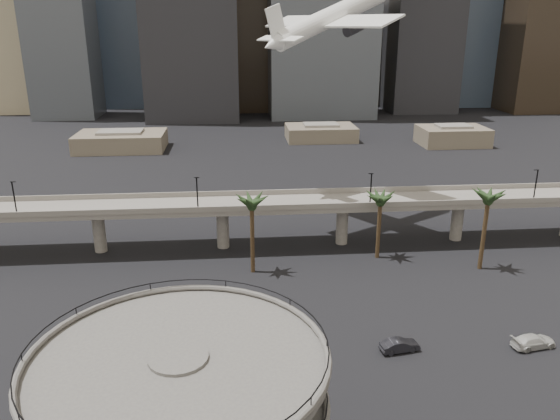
{
  "coord_description": "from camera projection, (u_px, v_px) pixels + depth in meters",
  "views": [
    {
      "loc": [
        -8.56,
        -38.29,
        39.01
      ],
      "look_at": [
        -2.86,
        28.0,
        16.19
      ],
      "focal_mm": 35.0,
      "sensor_mm": 36.0,
      "label": 1
    }
  ],
  "objects": [
    {
      "name": "overpass",
      "position": [
        283.0,
        208.0,
        98.89
      ],
      "size": [
        130.0,
        9.3,
        14.7
      ],
      "color": "slate",
      "rests_on": "ground"
    },
    {
      "name": "palm_trees",
      "position": [
        374.0,
        202.0,
        88.94
      ],
      "size": [
        42.4,
        10.4,
        14.0
      ],
      "color": "#42311C",
      "rests_on": "ground"
    },
    {
      "name": "low_buildings",
      "position": [
        280.0,
        137.0,
        183.17
      ],
      "size": [
        135.0,
        27.5,
        6.8
      ],
      "color": "#6A5C4E",
      "rests_on": "ground"
    },
    {
      "name": "airborne_jet",
      "position": [
        332.0,
        17.0,
        100.32
      ],
      "size": [
        28.98,
        27.56,
        13.61
      ],
      "rotation": [
        0.0,
        -0.31,
        0.63
      ],
      "color": "white",
      "rests_on": "ground"
    },
    {
      "name": "car_a",
      "position": [
        248.0,
        350.0,
        67.48
      ],
      "size": [
        4.76,
        2.91,
        1.51
      ],
      "primitive_type": "imported",
      "rotation": [
        0.0,
        0.0,
        1.3
      ],
      "color": "#BA371A",
      "rests_on": "ground"
    },
    {
      "name": "car_b",
      "position": [
        400.0,
        345.0,
        68.24
      ],
      "size": [
        5.21,
        2.54,
        1.64
      ],
      "primitive_type": "imported",
      "rotation": [
        0.0,
        0.0,
        1.74
      ],
      "color": "black",
      "rests_on": "ground"
    },
    {
      "name": "car_c",
      "position": [
        533.0,
        341.0,
        69.1
      ],
      "size": [
        6.1,
        3.32,
        1.68
      ],
      "primitive_type": "imported",
      "rotation": [
        0.0,
        0.0,
        1.75
      ],
      "color": "beige",
      "rests_on": "ground"
    }
  ]
}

